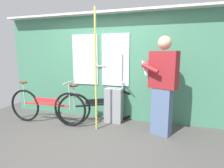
# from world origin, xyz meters

# --- Properties ---
(ground_plane) EXTENTS (5.89, 3.90, 0.04)m
(ground_plane) POSITION_xyz_m (0.00, 0.00, -0.02)
(ground_plane) COLOR #474442
(train_door_wall) EXTENTS (4.89, 0.28, 2.28)m
(train_door_wall) POSITION_xyz_m (-0.01, 1.14, 1.19)
(train_door_wall) COLOR #427F60
(train_door_wall) RESTS_ON ground_plane
(bicycle_near_door) EXTENTS (1.44, 0.91, 0.86)m
(bicycle_near_door) POSITION_xyz_m (-0.11, 0.76, 0.35)
(bicycle_near_door) COLOR black
(bicycle_near_door) RESTS_ON ground_plane
(bicycle_leaning_behind) EXTENTS (1.75, 0.44, 0.90)m
(bicycle_leaning_behind) POSITION_xyz_m (-1.13, 0.41, 0.37)
(bicycle_leaning_behind) COLOR black
(bicycle_leaning_behind) RESTS_ON ground_plane
(passenger_reading_newspaper) EXTENTS (0.63, 0.58, 1.72)m
(passenger_reading_newspaper) POSITION_xyz_m (1.14, 0.57, 0.91)
(passenger_reading_newspaper) COLOR slate
(passenger_reading_newspaper) RESTS_ON ground_plane
(trash_bin_by_wall) EXTENTS (0.36, 0.28, 0.72)m
(trash_bin_by_wall) POSITION_xyz_m (0.17, 0.93, 0.36)
(trash_bin_by_wall) COLOR gray
(trash_bin_by_wall) RESTS_ON ground_plane
(handrail_pole) EXTENTS (0.04, 0.04, 2.24)m
(handrail_pole) POSITION_xyz_m (-0.04, 0.43, 1.12)
(handrail_pole) COLOR #C6C14C
(handrail_pole) RESTS_ON ground_plane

